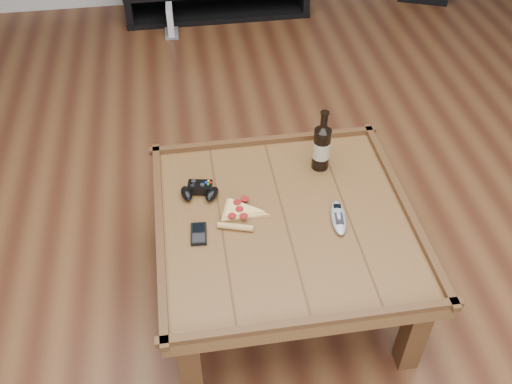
{
  "coord_description": "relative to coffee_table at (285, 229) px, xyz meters",
  "views": [
    {
      "loc": [
        -0.35,
        -1.51,
        2.05
      ],
      "look_at": [
        -0.1,
        0.1,
        0.52
      ],
      "focal_mm": 40.0,
      "sensor_mm": 36.0,
      "label": 1
    }
  ],
  "objects": [
    {
      "name": "smartphone",
      "position": [
        -0.34,
        -0.03,
        0.07
      ],
      "size": [
        0.07,
        0.11,
        0.01
      ],
      "rotation": [
        0.0,
        0.0,
        -0.07
      ],
      "color": "black",
      "rests_on": "coffee_table"
    },
    {
      "name": "game_controller",
      "position": [
        -0.32,
        0.19,
        0.08
      ],
      "size": [
        0.17,
        0.13,
        0.05
      ],
      "rotation": [
        0.0,
        0.0,
        -0.18
      ],
      "color": "black",
      "rests_on": "coffee_table"
    },
    {
      "name": "remote_control",
      "position": [
        0.2,
        -0.04,
        0.07
      ],
      "size": [
        0.08,
        0.19,
        0.03
      ],
      "rotation": [
        0.0,
        0.0,
        -0.14
      ],
      "color": "#8E939A",
      "rests_on": "coffee_table"
    },
    {
      "name": "pizza_slice",
      "position": [
        -0.17,
        0.05,
        0.07
      ],
      "size": [
        0.22,
        0.28,
        0.03
      ],
      "rotation": [
        0.0,
        0.0,
        -0.3
      ],
      "color": "tan",
      "rests_on": "coffee_table"
    },
    {
      "name": "game_console",
      "position": [
        -0.37,
        2.43,
        -0.29
      ],
      "size": [
        0.1,
        0.18,
        0.22
      ],
      "rotation": [
        0.0,
        0.0,
        -0.03
      ],
      "color": "gray",
      "rests_on": "ground"
    },
    {
      "name": "beer_bottle",
      "position": [
        0.21,
        0.29,
        0.17
      ],
      "size": [
        0.07,
        0.07,
        0.28
      ],
      "color": "black",
      "rests_on": "coffee_table"
    },
    {
      "name": "coffee_table",
      "position": [
        0.0,
        0.0,
        0.0
      ],
      "size": [
        1.03,
        1.03,
        0.48
      ],
      "color": "#583819",
      "rests_on": "ground"
    },
    {
      "name": "ground",
      "position": [
        0.0,
        0.0,
        -0.39
      ],
      "size": [
        6.0,
        6.0,
        0.0
      ],
      "primitive_type": "plane",
      "color": "#472314",
      "rests_on": "ground"
    }
  ]
}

